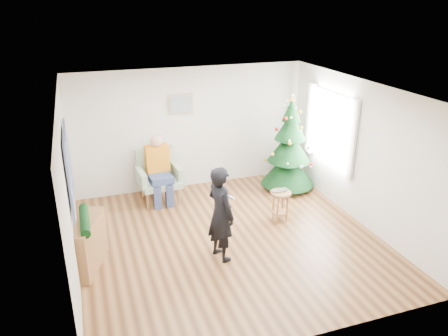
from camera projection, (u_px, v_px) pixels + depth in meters
name	position (u px, v px, depth m)	size (l,w,h in m)	color
floor	(230.00, 240.00, 7.57)	(5.00, 5.00, 0.00)	brown
ceiling	(231.00, 91.00, 6.61)	(5.00, 5.00, 0.00)	white
wall_back	(191.00, 129.00, 9.29)	(5.00, 5.00, 0.00)	silver
wall_front	(305.00, 249.00, 4.89)	(5.00, 5.00, 0.00)	silver
wall_left	(68.00, 191.00, 6.34)	(5.00, 5.00, 0.00)	silver
wall_right	(361.00, 153.00, 7.84)	(5.00, 5.00, 0.00)	silver
window_panel	(331.00, 128.00, 8.64)	(0.04, 1.30, 1.40)	white
curtains	(329.00, 128.00, 8.63)	(0.05, 1.75, 1.50)	white
christmas_tree	(289.00, 148.00, 9.25)	(1.14, 1.14, 2.07)	#3F2816
stool	(280.00, 206.00, 8.11)	(0.39, 0.39, 0.58)	brown
laptop	(281.00, 191.00, 8.00)	(0.32, 0.21, 0.03)	silver
armchair	(159.00, 182.00, 8.92)	(0.89, 0.82, 1.05)	#8AA383
seated_person	(159.00, 168.00, 8.75)	(0.48, 0.69, 1.37)	navy
standing_man	(221.00, 214.00, 6.79)	(0.57, 0.37, 1.56)	black
game_controller	(231.00, 198.00, 6.72)	(0.04, 0.13, 0.04)	white
console	(88.00, 244.00, 6.68)	(0.30, 1.00, 0.80)	brown
garland	(85.00, 220.00, 6.52)	(0.14, 0.14, 0.90)	black
tapestry	(69.00, 168.00, 6.52)	(0.03, 1.50, 1.15)	black
framed_picture	(181.00, 104.00, 8.99)	(0.52, 0.05, 0.42)	tan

